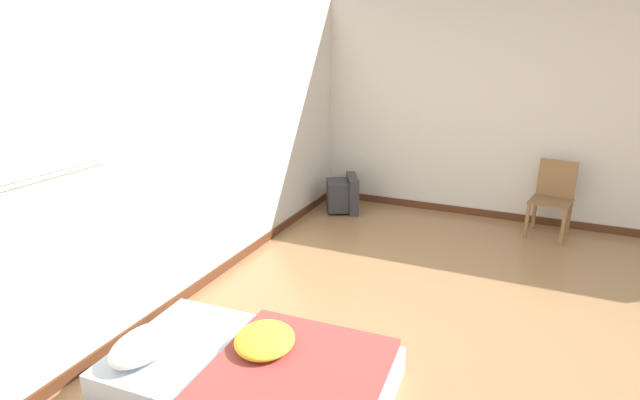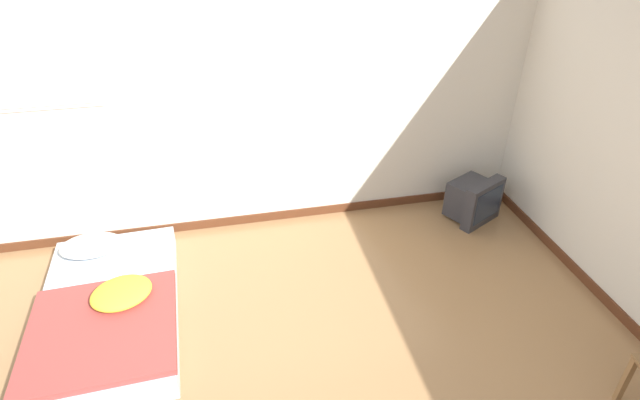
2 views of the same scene
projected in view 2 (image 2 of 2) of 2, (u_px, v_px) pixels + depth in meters
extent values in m
cube|color=silver|center=(214.00, 101.00, 4.36)|extent=(8.29, 0.06, 2.60)
cube|color=#562D19|center=(229.00, 221.00, 5.00)|extent=(8.29, 0.02, 0.09)
cube|color=silver|center=(32.00, 61.00, 3.85)|extent=(0.90, 0.01, 0.80)
cube|color=white|center=(32.00, 62.00, 3.85)|extent=(0.83, 0.01, 0.73)
cube|color=silver|center=(110.00, 309.00, 3.89)|extent=(1.09, 1.82, 0.18)
ellipsoid|color=white|center=(91.00, 246.00, 4.32)|extent=(0.53, 0.36, 0.14)
cube|color=#993D38|center=(102.00, 330.00, 3.56)|extent=(1.07, 1.08, 0.05)
ellipsoid|color=yellow|center=(121.00, 293.00, 3.79)|extent=(0.56, 0.52, 0.11)
cube|color=#333338|center=(467.00, 197.00, 5.07)|extent=(0.48, 0.42, 0.37)
cube|color=#333338|center=(483.00, 203.00, 4.94)|extent=(0.49, 0.33, 0.46)
cube|color=#283342|center=(488.00, 205.00, 4.89)|extent=(0.36, 0.19, 0.33)
cube|color=olive|center=(626.00, 380.00, 3.21)|extent=(0.04, 0.04, 0.40)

